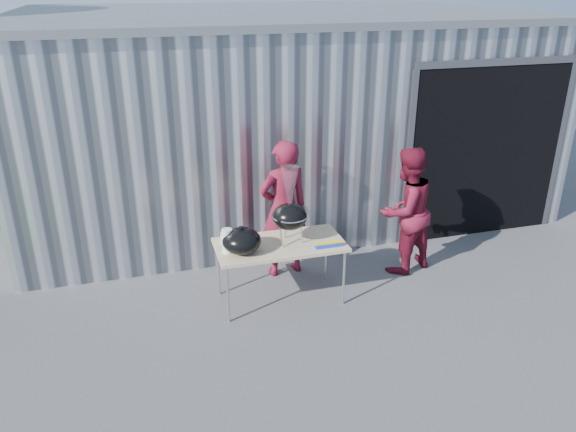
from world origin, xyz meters
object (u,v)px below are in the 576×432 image
object	(u,v)px
person_cook	(284,209)
person_bystander	(405,211)
folding_table	(280,246)
kettle_grill	(290,209)

from	to	relation	value
person_cook	person_bystander	bearing A→B (deg)	157.78
folding_table	kettle_grill	size ratio (longest dim) A/B	1.62
kettle_grill	person_cook	distance (m)	0.72
person_cook	person_bystander	xyz separation A→B (m)	(1.53, -0.34, -0.06)
person_bystander	folding_table	bearing A→B (deg)	-8.86
folding_table	person_cook	size ratio (longest dim) A/B	0.83
person_cook	person_bystander	size ratio (longest dim) A/B	1.07
person_cook	kettle_grill	bearing A→B (deg)	70.93
person_bystander	kettle_grill	bearing A→B (deg)	-7.87
folding_table	person_cook	distance (m)	0.71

